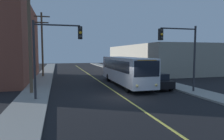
% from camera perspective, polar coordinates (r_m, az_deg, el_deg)
% --- Properties ---
extents(ground_plane, '(120.00, 120.00, 0.00)m').
position_cam_1_polar(ground_plane, '(17.03, 3.22, -7.71)').
color(ground_plane, black).
extents(sidewalk_left, '(2.50, 90.00, 0.15)m').
position_cam_1_polar(sidewalk_left, '(26.11, -19.41, -3.44)').
color(sidewalk_left, gray).
rests_on(sidewalk_left, ground).
extents(sidewalk_right, '(2.50, 90.00, 0.15)m').
position_cam_1_polar(sidewalk_right, '(28.88, 10.66, -2.48)').
color(sidewalk_right, gray).
rests_on(sidewalk_right, ground).
extents(lane_stripe_center, '(0.16, 60.00, 0.01)m').
position_cam_1_polar(lane_stripe_center, '(31.44, -5.42, -1.96)').
color(lane_stripe_center, '#D8CC4C').
rests_on(lane_stripe_center, ground).
extents(building_right_warehouse, '(12.00, 27.16, 5.27)m').
position_cam_1_polar(building_right_warehouse, '(43.98, 11.57, 3.32)').
color(building_right_warehouse, gray).
rests_on(building_right_warehouse, ground).
extents(city_bus, '(2.68, 12.18, 3.20)m').
position_cam_1_polar(city_bus, '(23.14, 3.70, 0.15)').
color(city_bus, silver).
rests_on(city_bus, ground).
extents(parked_car_black, '(1.91, 4.45, 1.62)m').
position_cam_1_polar(parked_car_black, '(21.45, 12.42, -2.94)').
color(parked_car_black, black).
rests_on(parked_car_black, ground).
extents(parked_car_red, '(1.96, 4.46, 1.62)m').
position_cam_1_polar(parked_car_red, '(27.93, 5.86, -1.08)').
color(parked_car_red, maroon).
rests_on(parked_car_red, ground).
extents(parked_car_white, '(1.94, 4.46, 1.62)m').
position_cam_1_polar(parked_car_white, '(34.74, 1.63, 0.09)').
color(parked_car_white, silver).
rests_on(parked_car_white, ground).
extents(utility_pole_near, '(2.40, 0.28, 10.73)m').
position_cam_1_polar(utility_pole_near, '(19.44, -22.29, 11.36)').
color(utility_pole_near, brown).
rests_on(utility_pole_near, sidewalk_left).
extents(utility_pole_mid, '(2.40, 0.28, 9.65)m').
position_cam_1_polar(utility_pole_mid, '(32.77, -19.10, 7.64)').
color(utility_pole_mid, brown).
rests_on(utility_pole_mid, sidewalk_left).
extents(traffic_signal_left_corner, '(3.75, 0.48, 6.00)m').
position_cam_1_polar(traffic_signal_left_corner, '(16.42, -15.79, 6.78)').
color(traffic_signal_left_corner, '#2D2D33').
rests_on(traffic_signal_left_corner, sidewalk_left).
extents(traffic_signal_right_corner, '(3.75, 0.48, 6.00)m').
position_cam_1_polar(traffic_signal_right_corner, '(19.22, 18.70, 6.39)').
color(traffic_signal_right_corner, '#2D2D33').
rests_on(traffic_signal_right_corner, sidewalk_right).
extents(fire_hydrant, '(0.44, 0.26, 0.84)m').
position_cam_1_polar(fire_hydrant, '(24.63, 14.44, -2.60)').
color(fire_hydrant, red).
rests_on(fire_hydrant, sidewalk_right).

